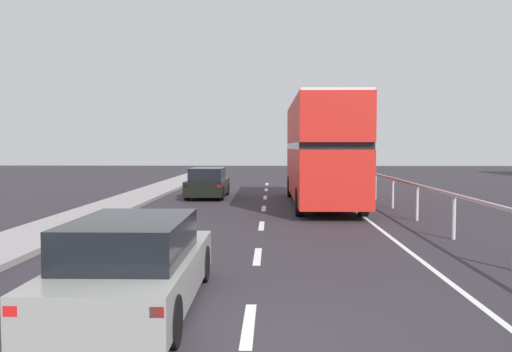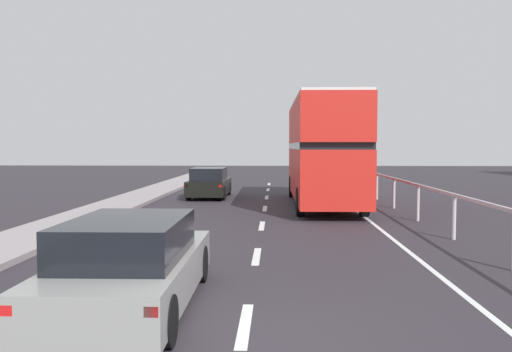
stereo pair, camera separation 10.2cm
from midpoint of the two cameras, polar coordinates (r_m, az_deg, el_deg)
ground_plane at (r=7.09m, az=-1.39°, el=-17.21°), size 73.59×120.00×0.10m
lane_paint_markings at (r=15.33m, az=8.88°, el=-5.92°), size 3.62×46.00×0.01m
bridge_side_railing at (r=16.38m, az=18.30°, el=-2.08°), size 0.10×42.00×1.20m
double_decker_bus_red at (r=21.96m, az=6.89°, el=2.83°), size 2.56×10.09×4.28m
hatchback_car_near at (r=8.21m, az=-13.24°, el=-9.26°), size 1.85×4.55×1.38m
sedan_car_ahead at (r=25.26m, az=-5.29°, el=-0.78°), size 1.78×4.07×1.42m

